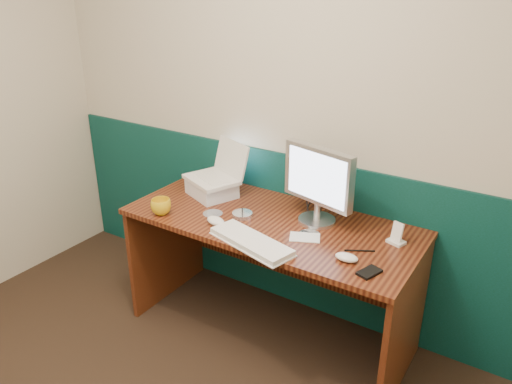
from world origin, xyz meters
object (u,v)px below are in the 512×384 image
Objects in this scene: desk at (270,279)px; laptop at (211,161)px; monitor at (319,185)px; camcorder at (312,198)px; keyboard at (251,242)px; mug at (161,207)px.

desk is 0.76m from laptop.
monitor is 0.17m from camcorder.
monitor reaches higher than laptop.
keyboard is (0.53, -0.38, -0.21)m from laptop.
desk is 0.48m from keyboard.
mug reaches higher than keyboard.
laptop is 0.63m from camcorder.
camcorder is (0.14, 0.21, 0.46)m from desk.
keyboard is (-0.16, -0.40, -0.20)m from monitor.
laptop is at bearing -172.64° from camcorder.
mug is at bearing -139.23° from monitor.
monitor is at bearing 26.28° from mug.
mug is at bearing -149.02° from camcorder.
laptop is 0.72× the size of monitor.
keyboard is 4.07× the size of mug.
laptop reaches higher than keyboard.
mug is (-0.08, -0.35, -0.18)m from laptop.
camcorder reaches higher than desk.
laptop is 2.73× the size of mug.
desk is 0.64m from monitor.
monitor is at bearing 28.18° from desk.
laptop is at bearing -163.46° from monitor.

